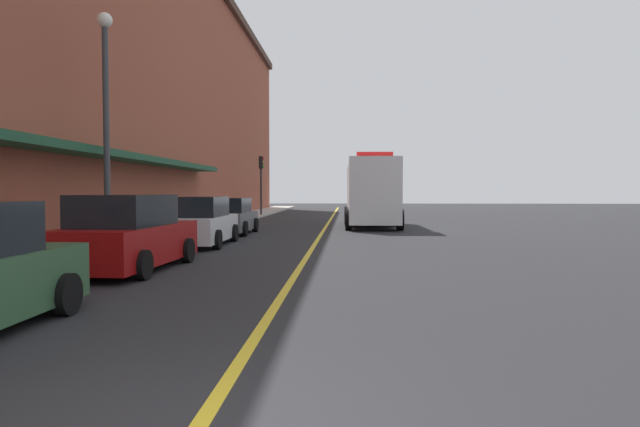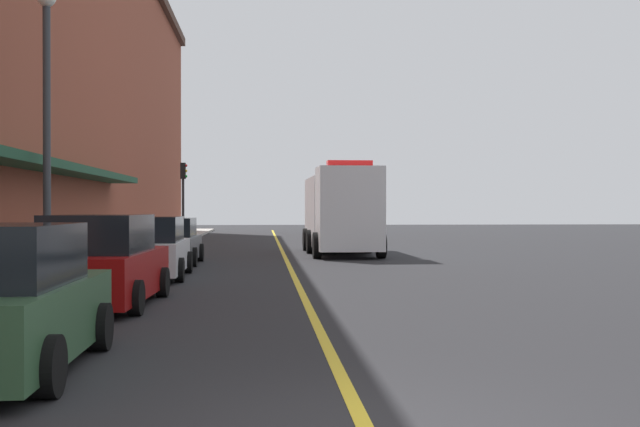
# 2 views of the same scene
# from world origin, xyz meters

# --- Properties ---
(ground_plane) EXTENTS (112.00, 112.00, 0.00)m
(ground_plane) POSITION_xyz_m (0.00, 25.00, 0.00)
(ground_plane) COLOR #232326
(sidewalk_left) EXTENTS (2.40, 70.00, 0.15)m
(sidewalk_left) POSITION_xyz_m (-6.20, 25.00, 0.07)
(sidewalk_left) COLOR #ADA8A0
(sidewalk_left) RESTS_ON ground
(lane_center_stripe) EXTENTS (0.16, 70.00, 0.01)m
(lane_center_stripe) POSITION_xyz_m (0.00, 25.00, 0.00)
(lane_center_stripe) COLOR gold
(lane_center_stripe) RESTS_ON ground
(parked_car_1) EXTENTS (2.20, 4.70, 1.78)m
(parked_car_1) POSITION_xyz_m (-4.01, 8.85, 0.83)
(parked_car_1) COLOR maroon
(parked_car_1) RESTS_ON ground
(parked_car_2) EXTENTS (2.00, 4.57, 1.68)m
(parked_car_2) POSITION_xyz_m (-3.89, 14.89, 0.79)
(parked_car_2) COLOR silver
(parked_car_2) RESTS_ON ground
(parked_car_3) EXTENTS (2.04, 4.16, 1.58)m
(parked_car_3) POSITION_xyz_m (-4.01, 19.98, 0.74)
(parked_car_3) COLOR #595B60
(parked_car_3) RESTS_ON ground
(box_truck) EXTENTS (2.86, 7.80, 3.71)m
(box_truck) POSITION_xyz_m (2.37, 25.26, 1.76)
(box_truck) COLOR silver
(box_truck) RESTS_ON ground
(parking_meter_1) EXTENTS (0.14, 0.18, 1.33)m
(parking_meter_1) POSITION_xyz_m (-5.35, 18.77, 1.06)
(parking_meter_1) COLOR #4C4C51
(parking_meter_1) RESTS_ON sidewalk_left
(street_lamp_left) EXTENTS (0.44, 0.44, 6.94)m
(street_lamp_left) POSITION_xyz_m (-5.95, 12.14, 4.40)
(street_lamp_left) COLOR #33383D
(street_lamp_left) RESTS_ON sidewalk_left
(traffic_light_near) EXTENTS (0.38, 0.36, 4.30)m
(traffic_light_near) POSITION_xyz_m (-5.29, 36.92, 3.16)
(traffic_light_near) COLOR #232326
(traffic_light_near) RESTS_ON sidewalk_left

